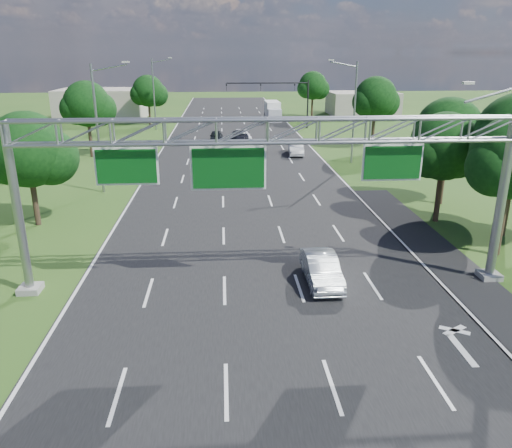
{
  "coord_description": "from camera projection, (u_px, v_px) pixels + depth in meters",
  "views": [
    {
      "loc": [
        -1.74,
        -10.03,
        10.75
      ],
      "look_at": [
        -0.23,
        12.45,
        3.0
      ],
      "focal_mm": 35.0,
      "sensor_mm": 36.0,
      "label": 1
    }
  ],
  "objects": [
    {
      "name": "building_right",
      "position": [
        362.0,
        103.0,
        91.32
      ],
      "size": [
        12.0,
        9.0,
        4.0
      ],
      "primitive_type": "cube",
      "color": "#A4998A",
      "rests_on": "ground"
    },
    {
      "name": "traffic_signal",
      "position": [
        284.0,
        93.0,
        73.2
      ],
      "size": [
        12.21,
        0.24,
        7.0
      ],
      "color": "black",
      "rests_on": "ground"
    },
    {
      "name": "tree_verge_la",
      "position": [
        29.0,
        153.0,
        31.44
      ],
      "size": [
        5.76,
        4.8,
        7.4
      ],
      "color": "#2D2116",
      "rests_on": "ground"
    },
    {
      "name": "car_queue_d",
      "position": [
        296.0,
        148.0,
        55.39
      ],
      "size": [
        1.9,
        4.57,
        1.47
      ],
      "primitive_type": "imported",
      "rotation": [
        0.0,
        0.0,
        -0.08
      ],
      "color": "silver",
      "rests_on": "ground"
    },
    {
      "name": "silver_sedan",
      "position": [
        321.0,
        269.0,
        24.42
      ],
      "size": [
        1.55,
        4.35,
        1.43
      ],
      "primitive_type": "imported",
      "rotation": [
        0.0,
        0.0,
        0.01
      ],
      "color": "silver",
      "rests_on": "ground"
    },
    {
      "name": "car_queue_c",
      "position": [
        216.0,
        137.0,
        63.23
      ],
      "size": [
        1.68,
        4.1,
        1.39
      ],
      "primitive_type": "imported",
      "rotation": [
        0.0,
        0.0,
        0.01
      ],
      "color": "black",
      "rests_on": "ground"
    },
    {
      "name": "tree_verge_lb",
      "position": [
        88.0,
        106.0,
        52.8
      ],
      "size": [
        5.76,
        4.8,
        8.06
      ],
      "color": "#2D2116",
      "rests_on": "ground"
    },
    {
      "name": "sign_gantry",
      "position": [
        269.0,
        144.0,
        22.17
      ],
      "size": [
        23.5,
        1.0,
        9.56
      ],
      "color": "gray",
      "rests_on": "ground"
    },
    {
      "name": "streetlight_l_far",
      "position": [
        155.0,
        91.0,
        71.87
      ],
      "size": [
        2.97,
        0.22,
        10.16
      ],
      "color": "gray",
      "rests_on": "ground"
    },
    {
      "name": "ground",
      "position": [
        245.0,
        190.0,
        41.38
      ],
      "size": [
        220.0,
        220.0,
        0.0
      ],
      "primitive_type": "plane",
      "color": "#274E17",
      "rests_on": "ground"
    },
    {
      "name": "road",
      "position": [
        245.0,
        190.0,
        41.38
      ],
      "size": [
        18.0,
        180.0,
        0.02
      ],
      "primitive_type": "cube",
      "color": "black",
      "rests_on": "ground"
    },
    {
      "name": "car_queue_a",
      "position": [
        244.0,
        135.0,
        64.75
      ],
      "size": [
        2.1,
        4.24,
        1.18
      ],
      "primitive_type": "imported",
      "rotation": [
        0.0,
        0.0,
        0.11
      ],
      "color": "white",
      "rests_on": "ground"
    },
    {
      "name": "tree_verge_rd",
      "position": [
        376.0,
        100.0,
        57.59
      ],
      "size": [
        5.76,
        4.8,
        8.28
      ],
      "color": "#2D2116",
      "rests_on": "ground"
    },
    {
      "name": "streetlight_r_mid",
      "position": [
        353.0,
        108.0,
        49.72
      ],
      "size": [
        2.97,
        0.22,
        10.16
      ],
      "color": "gray",
      "rests_on": "ground"
    },
    {
      "name": "road_flare",
      "position": [
        446.0,
        263.0,
        26.93
      ],
      "size": [
        3.0,
        30.0,
        0.02
      ],
      "primitive_type": "cube",
      "color": "black",
      "rests_on": "ground"
    },
    {
      "name": "tree_cluster_right",
      "position": [
        494.0,
        147.0,
        30.39
      ],
      "size": [
        9.91,
        14.6,
        8.68
      ],
      "color": "#2D2116",
      "rests_on": "ground"
    },
    {
      "name": "tree_verge_re",
      "position": [
        313.0,
        87.0,
        85.91
      ],
      "size": [
        5.76,
        4.8,
        7.84
      ],
      "color": "#2D2116",
      "rests_on": "ground"
    },
    {
      "name": "streetlight_l_near",
      "position": [
        99.0,
        123.0,
        38.85
      ],
      "size": [
        2.97,
        0.22,
        10.16
      ],
      "color": "gray",
      "rests_on": "ground"
    },
    {
      "name": "car_queue_b",
      "position": [
        240.0,
        136.0,
        64.02
      ],
      "size": [
        2.41,
        4.84,
        1.32
      ],
      "primitive_type": "imported",
      "rotation": [
        0.0,
        0.0,
        -0.05
      ],
      "color": "black",
      "rests_on": "ground"
    },
    {
      "name": "box_truck",
      "position": [
        273.0,
        111.0,
        84.39
      ],
      "size": [
        2.4,
        7.86,
        2.97
      ],
      "rotation": [
        0.0,
        0.0,
        0.02
      ],
      "color": "white",
      "rests_on": "ground"
    },
    {
      "name": "building_left",
      "position": [
        102.0,
        104.0,
        84.46
      ],
      "size": [
        14.0,
        10.0,
        5.0
      ],
      "primitive_type": "cube",
      "color": "#A4998A",
      "rests_on": "ground"
    },
    {
      "name": "tree_verge_lc",
      "position": [
        149.0,
        92.0,
        76.72
      ],
      "size": [
        5.76,
        4.8,
        7.62
      ],
      "color": "#2D2116",
      "rests_on": "ground"
    }
  ]
}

